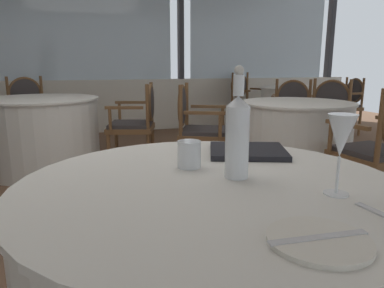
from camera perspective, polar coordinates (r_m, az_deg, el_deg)
name	(u,v)px	position (r m, az deg, el deg)	size (l,w,h in m)	color
ground_plane	(117,224)	(2.60, -11.82, -12.42)	(12.68, 12.68, 0.00)	brown
window_wall_far	(90,59)	(6.02, -15.96, 12.88)	(9.54, 0.14, 2.94)	silver
side_plate	(319,240)	(0.74, 19.56, -14.25)	(0.20, 0.20, 0.01)	silver
butter_knife	(319,238)	(0.74, 19.59, -13.89)	(0.20, 0.02, 0.00)	silver
water_bottle	(237,134)	(1.05, 7.24, 1.58)	(0.07, 0.07, 0.33)	white
wine_glass	(341,138)	(0.97, 22.69, 0.94)	(0.07, 0.07, 0.21)	white
water_tumbler	(189,154)	(1.17, -0.46, -1.65)	(0.08, 0.08, 0.09)	white
menu_book	(248,151)	(1.37, 8.86, -1.12)	(0.28, 0.24, 0.02)	black
background_table_0	(295,142)	(3.49, 16.10, 0.33)	(1.03, 1.03, 0.75)	silver
dining_chair_0_0	(384,143)	(2.81, 28.35, 0.11)	(0.57, 0.51, 0.94)	brown
dining_chair_0_1	(327,114)	(4.34, 20.75, 4.53)	(0.64, 0.66, 0.93)	brown
dining_chair_0_2	(196,123)	(3.44, 0.63, 3.31)	(0.61, 0.64, 0.91)	brown
background_table_1	(41,134)	(4.06, -22.90, 1.50)	(1.20, 1.20, 0.75)	silver
dining_chair_1_1	(138,119)	(3.77, -8.55, 4.01)	(0.57, 0.62, 0.90)	brown
dining_chair_1_2	(28,107)	(5.05, -24.75, 5.42)	(0.61, 0.56, 0.94)	brown
background_table_2	(293,112)	(5.72, 15.80, 4.94)	(1.02, 1.02, 0.75)	silver
dining_chair_2_0	(347,101)	(6.21, 23.46, 6.29)	(0.50, 0.56, 0.89)	brown
dining_chair_2_1	(245,96)	(6.23, 8.42, 7.53)	(0.64, 0.62, 0.96)	brown
dining_chair_2_2	(292,108)	(4.77, 15.71, 5.53)	(0.66, 0.64, 0.91)	brown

